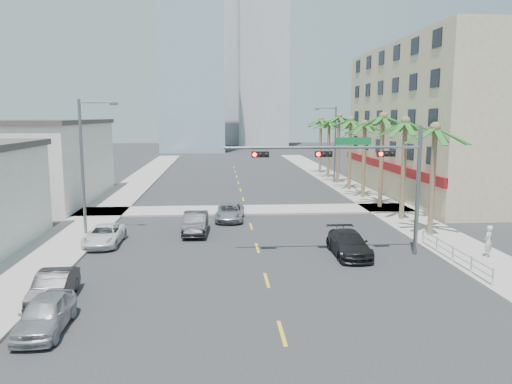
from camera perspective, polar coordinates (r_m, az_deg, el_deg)
ground at (r=20.94m, az=2.28°, el=-13.57°), size 260.00×260.00×0.00m
sidewalk_right at (r=42.48m, az=15.46°, el=-2.28°), size 4.00×120.00×0.15m
sidewalk_left at (r=41.20m, az=-17.86°, el=-2.72°), size 4.00×120.00×0.15m
sidewalk_cross at (r=42.05m, az=-1.09°, el=-2.07°), size 80.00×4.00×0.15m
building_right at (r=54.88m, az=22.19°, el=7.61°), size 15.25×28.00×15.00m
building_left_far at (r=50.50m, az=-24.22°, el=3.01°), size 11.00×18.00×7.20m
tower_far_left at (r=115.52m, az=-7.33°, el=16.62°), size 14.00×14.00×48.00m
tower_far_right at (r=131.60m, az=0.79°, el=18.35°), size 12.00×12.00×60.00m
tower_far_center at (r=144.84m, az=-4.62°, el=13.84°), size 16.00×16.00×42.00m
traffic_signal_mast at (r=28.50m, az=12.16°, el=2.73°), size 11.12×0.54×7.20m
palm_tree_0 at (r=34.18m, az=19.80°, el=6.77°), size 4.80×4.80×7.80m
palm_tree_1 at (r=38.99m, az=16.72°, el=7.60°), size 4.80×4.80×8.16m
palm_tree_2 at (r=43.89m, az=14.32°, el=8.23°), size 4.80×4.80×8.52m
palm_tree_3 at (r=48.86m, az=12.35°, el=7.50°), size 4.80×4.80×7.80m
palm_tree_4 at (r=53.86m, az=10.78°, el=8.01°), size 4.80×4.80×8.16m
palm_tree_5 at (r=58.90m, az=9.48°, el=8.43°), size 4.80×4.80×8.52m
palm_tree_6 at (r=63.97m, az=8.36°, el=7.84°), size 4.80×4.80×7.80m
palm_tree_7 at (r=69.05m, az=7.43°, el=8.21°), size 4.80×4.80×8.16m
streetlight_left at (r=34.51m, az=-18.94°, el=3.45°), size 2.55×0.25×9.00m
streetlight_right at (r=58.83m, az=8.84°, el=5.79°), size 2.55×0.25×9.00m
guardrail at (r=29.11m, az=21.59°, el=-6.37°), size 0.08×8.08×1.00m
car_parked_near at (r=20.56m, az=-22.94°, el=-12.71°), size 1.65×3.93×1.33m
car_parked_mid at (r=23.46m, az=-22.12°, el=-10.03°), size 1.58×4.04×1.31m
car_parked_far at (r=32.40m, az=-16.94°, el=-4.75°), size 2.07×4.41×1.22m
car_lane_left at (r=34.09m, az=-6.93°, el=-3.56°), size 1.65×4.48×1.47m
car_lane_center at (r=38.24m, az=-3.01°, el=-2.33°), size 2.43×4.64×1.25m
car_lane_right at (r=29.19m, az=10.56°, el=-5.83°), size 1.92×4.71×1.37m
pedestrian at (r=30.64m, az=24.98°, el=-5.13°), size 0.77×0.75×1.78m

